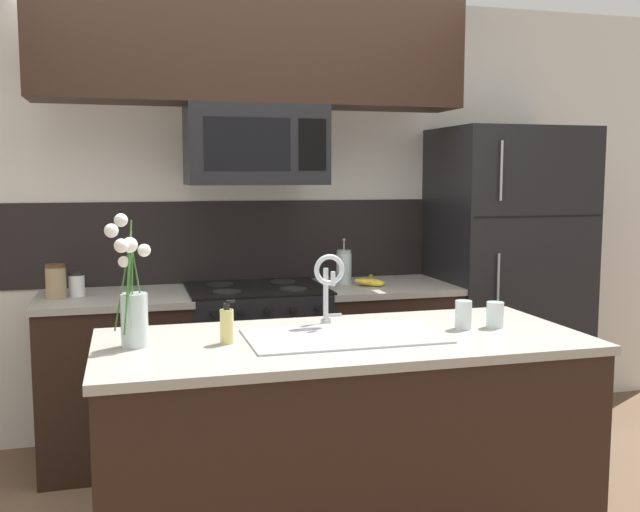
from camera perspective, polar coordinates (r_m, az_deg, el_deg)
rear_partition at (r=4.38m, az=-2.20°, el=3.31°), size 5.20×0.10×2.60m
splash_band at (r=4.27m, az=-5.94°, el=1.19°), size 3.05×0.01×0.48m
back_counter_left at (r=4.03m, az=-15.97°, el=-9.42°), size 0.80×0.65×0.91m
back_counter_right at (r=4.28m, az=5.06°, el=-8.24°), size 0.78×0.65×0.91m
stove_range at (r=4.08m, az=-5.08°, el=-8.89°), size 0.76×0.64×0.93m
microwave at (r=3.92m, az=-5.20°, el=8.79°), size 0.74×0.40×0.42m
upper_cabinet_band at (r=3.94m, az=-5.30°, el=16.24°), size 2.28×0.34×0.60m
refrigerator at (r=4.54m, az=14.51°, el=-1.72°), size 0.84×0.74×1.82m
storage_jar_tall at (r=3.91m, az=-20.38°, el=-1.91°), size 0.10×0.10×0.18m
storage_jar_medium at (r=3.95m, az=-18.89°, el=-2.18°), size 0.08×0.08×0.12m
banana_bunch at (r=4.09m, az=4.10°, el=-2.10°), size 0.19×0.15×0.07m
french_press at (r=4.15m, az=1.92°, el=-0.88°), size 0.09×0.09×0.27m
island_counter at (r=2.96m, az=1.85°, el=-15.09°), size 1.91×0.84×0.91m
kitchen_sink at (r=2.84m, az=1.89°, el=-7.83°), size 0.76×0.44×0.16m
sink_faucet at (r=2.99m, az=0.69°, el=-1.88°), size 0.14×0.14×0.31m
dish_soap_bottle at (r=2.72m, az=-7.46°, el=-5.54°), size 0.06×0.05×0.16m
drinking_glass at (r=3.01m, az=11.40°, el=-4.63°), size 0.07×0.07×0.12m
spare_glass at (r=3.07m, az=13.83°, el=-4.58°), size 0.07×0.07×0.11m
flower_vase at (r=2.71m, az=-14.77°, el=-3.82°), size 0.16×0.17×0.50m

